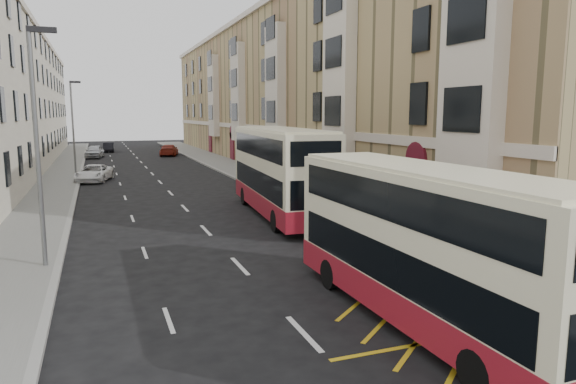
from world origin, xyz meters
name	(u,v)px	position (x,y,z in m)	size (l,w,h in m)	color
pavement_right	(273,183)	(8.00, 30.00, 0.07)	(4.00, 120.00, 0.15)	slate
pavement_left	(52,194)	(-7.50, 30.00, 0.07)	(3.00, 120.00, 0.15)	slate
kerb_right	(247,184)	(6.00, 30.00, 0.07)	(0.25, 120.00, 0.15)	gray
kerb_left	(76,192)	(-6.00, 30.00, 0.07)	(0.25, 120.00, 0.15)	gray
road_markings	(147,168)	(0.00, 45.00, 0.01)	(10.00, 110.00, 0.01)	silver
terrace_right	(287,93)	(14.88, 45.38, 7.52)	(10.75, 79.00, 15.25)	tan
guard_railing	(466,257)	(6.25, 5.75, 0.86)	(0.06, 6.56, 1.01)	#AA090A
street_lamp_near	(38,135)	(-6.35, 12.00, 4.64)	(0.93, 0.18, 8.00)	slate
street_lamp_far	(73,122)	(-6.35, 42.00, 4.64)	(0.93, 0.18, 8.00)	slate
double_decker_front	(424,245)	(3.06, 3.53, 2.06)	(2.41, 10.17, 4.05)	#F4EDC2
double_decker_rear	(280,172)	(4.39, 18.09, 2.34)	(3.53, 11.68, 4.59)	#F4EDC2
pedestrian_far	(477,240)	(7.56, 6.81, 1.03)	(1.03, 0.43, 1.76)	black
white_van	(94,173)	(-4.85, 36.21, 0.66)	(2.20, 4.77, 1.33)	white
car_silver	(94,152)	(-4.83, 59.39, 0.79)	(1.86, 4.63, 1.58)	#B8BBC1
car_dark	(109,147)	(-2.99, 69.25, 0.66)	(1.40, 4.03, 1.33)	black
car_red	(169,150)	(4.10, 59.78, 0.72)	(2.02, 4.98, 1.44)	maroon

